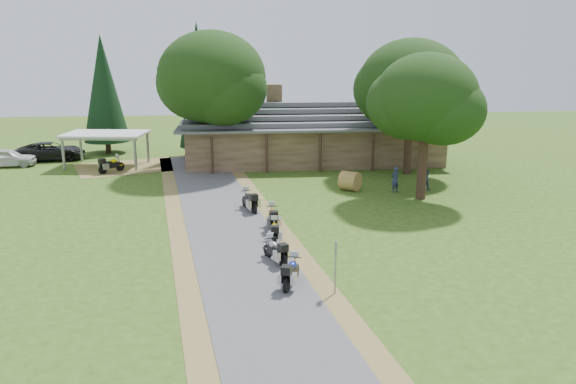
{
  "coord_description": "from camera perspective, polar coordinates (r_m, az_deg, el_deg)",
  "views": [
    {
      "loc": [
        -0.53,
        -21.27,
        8.75
      ],
      "look_at": [
        2.34,
        7.18,
        1.6
      ],
      "focal_mm": 35.0,
      "sensor_mm": 36.0,
      "label": 1
    }
  ],
  "objects": [
    {
      "name": "cedar_far",
      "position": [
        52.13,
        -18.17,
        9.37
      ],
      "size": [
        3.97,
        3.97,
        10.25
      ],
      "primitive_type": "cone",
      "color": "black",
      "rests_on": "ground"
    },
    {
      "name": "motorcycle_row_b",
      "position": [
        24.03,
        -1.3,
        -5.84
      ],
      "size": [
        1.2,
        1.77,
        1.16
      ],
      "primitive_type": null,
      "rotation": [
        0.0,
        0.0,
        2.0
      ],
      "color": "#92959A",
      "rests_on": "ground"
    },
    {
      "name": "person_b",
      "position": [
        37.42,
        13.66,
        1.73
      ],
      "size": [
        0.62,
        0.47,
        2.06
      ],
      "primitive_type": "imported",
      "rotation": [
        0.0,
        0.0,
        3.05
      ],
      "color": "#2B3652",
      "rests_on": "ground"
    },
    {
      "name": "car_white_sedan",
      "position": [
        49.13,
        -26.68,
        3.35
      ],
      "size": [
        2.83,
        5.65,
        1.81
      ],
      "primitive_type": "imported",
      "rotation": [
        0.0,
        0.0,
        1.67
      ],
      "color": "silver",
      "rests_on": "ground"
    },
    {
      "name": "hay_bale",
      "position": [
        36.62,
        6.32,
        1.13
      ],
      "size": [
        1.67,
        1.68,
        1.24
      ],
      "primitive_type": "cylinder",
      "rotation": [
        1.57,
        0.0,
        0.86
      ],
      "color": "olive",
      "rests_on": "ground"
    },
    {
      "name": "motorcycle_row_c",
      "position": [
        26.48,
        -1.38,
        -3.95
      ],
      "size": [
        0.62,
        1.7,
        1.15
      ],
      "primitive_type": null,
      "rotation": [
        0.0,
        0.0,
        1.53
      ],
      "color": "#C49500",
      "rests_on": "ground"
    },
    {
      "name": "oak_lodge_right",
      "position": [
        41.75,
        12.34,
        8.93
      ],
      "size": [
        7.6,
        7.6,
        10.53
      ],
      "primitive_type": null,
      "color": "black",
      "rests_on": "ground"
    },
    {
      "name": "sign_post",
      "position": [
        20.91,
        4.84,
        -7.65
      ],
      "size": [
        0.38,
        0.06,
        2.09
      ],
      "primitive_type": null,
      "color": "gray",
      "rests_on": "ground"
    },
    {
      "name": "oak_lodge_left",
      "position": [
        42.38,
        -7.71,
        9.68
      ],
      "size": [
        7.95,
        7.95,
        11.24
      ],
      "primitive_type": null,
      "color": "black",
      "rests_on": "ground"
    },
    {
      "name": "driveway",
      "position": [
        26.74,
        -5.4,
        -5.12
      ],
      "size": [
        51.95,
        51.95,
        0.0
      ],
      "primitive_type": "plane",
      "rotation": [
        0.0,
        0.0,
        0.14
      ],
      "color": "#4F4F52",
      "rests_on": "ground"
    },
    {
      "name": "carport",
      "position": [
        46.3,
        -17.91,
        4.13
      ],
      "size": [
        6.58,
        4.82,
        2.65
      ],
      "primitive_type": null,
      "rotation": [
        0.0,
        0.0,
        -0.13
      ],
      "color": "silver",
      "rests_on": "ground"
    },
    {
      "name": "motorcycle_row_a",
      "position": [
        21.72,
        0.33,
        -8.01
      ],
      "size": [
        1.15,
        1.83,
        1.19
      ],
      "primitive_type": null,
      "rotation": [
        0.0,
        0.0,
        1.21
      ],
      "color": "navy",
      "rests_on": "ground"
    },
    {
      "name": "lodge",
      "position": [
        46.17,
        2.44,
        6.18
      ],
      "size": [
        21.4,
        9.4,
        4.9
      ],
      "primitive_type": null,
      "color": "brown",
      "rests_on": "ground"
    },
    {
      "name": "cedar_near",
      "position": [
        48.17,
        -9.08,
        10.12
      ],
      "size": [
        3.51,
        3.51,
        11.21
      ],
      "primitive_type": "cone",
      "color": "black",
      "rests_on": "ground"
    },
    {
      "name": "person_a",
      "position": [
        36.45,
        10.83,
        1.47
      ],
      "size": [
        0.67,
        0.6,
        1.95
      ],
      "primitive_type": "imported",
      "rotation": [
        0.0,
        0.0,
        3.57
      ],
      "color": "#2B3652",
      "rests_on": "ground"
    },
    {
      "name": "oak_driveway",
      "position": [
        34.51,
        13.76,
        7.38
      ],
      "size": [
        6.11,
        6.11,
        9.97
      ],
      "primitive_type": null,
      "color": "black",
      "rests_on": "ground"
    },
    {
      "name": "motorcycle_carport_a",
      "position": [
        43.83,
        -17.51,
        2.74
      ],
      "size": [
        1.79,
        1.81,
        1.32
      ],
      "primitive_type": null,
      "rotation": [
        0.0,
        0.0,
        0.8
      ],
      "color": "#EAE200",
      "rests_on": "ground"
    },
    {
      "name": "motorcycle_row_e",
      "position": [
        31.8,
        -3.95,
        -0.78
      ],
      "size": [
        1.16,
        1.95,
        1.27
      ],
      "primitive_type": null,
      "rotation": [
        0.0,
        0.0,
        1.89
      ],
      "color": "black",
      "rests_on": "ground"
    },
    {
      "name": "ground",
      "position": [
        23.01,
        -4.05,
        -8.35
      ],
      "size": [
        120.0,
        120.0,
        0.0
      ],
      "primitive_type": "plane",
      "color": "#2D4B15",
      "rests_on": "ground"
    },
    {
      "name": "car_dark_suv",
      "position": [
        50.53,
        -23.01,
        4.25
      ],
      "size": [
        3.32,
        6.21,
        2.27
      ],
      "primitive_type": "imported",
      "rotation": [
        0.0,
        0.0,
        1.71
      ],
      "color": "black",
      "rests_on": "ground"
    },
    {
      "name": "motorcycle_row_d",
      "position": [
        28.54,
        -1.56,
        -2.49
      ],
      "size": [
        0.63,
        1.85,
        1.26
      ],
      "primitive_type": null,
      "rotation": [
        0.0,
        0.0,
        1.59
      ],
      "color": "#BE6716",
      "rests_on": "ground"
    }
  ]
}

